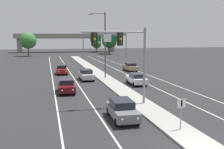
% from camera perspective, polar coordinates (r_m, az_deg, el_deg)
% --- Properties ---
extents(ground_plane, '(260.00, 260.00, 0.00)m').
position_cam_1_polar(ground_plane, '(17.20, 18.72, -14.63)').
color(ground_plane, '#28282B').
extents(median_island, '(2.40, 110.00, 0.15)m').
position_cam_1_polar(median_island, '(33.11, 1.77, -3.09)').
color(median_island, '#9E9B93').
rests_on(median_island, ground).
extents(lane_stripe_oncoming_center, '(0.14, 100.00, 0.01)m').
position_cam_1_polar(lane_stripe_oncoming_center, '(39.03, -7.69, -1.54)').
color(lane_stripe_oncoming_center, silver).
rests_on(lane_stripe_oncoming_center, ground).
extents(lane_stripe_receding_center, '(0.14, 100.00, 0.01)m').
position_cam_1_polar(lane_stripe_receding_center, '(41.09, 5.45, -1.01)').
color(lane_stripe_receding_center, silver).
rests_on(lane_stripe_receding_center, ground).
extents(edge_stripe_left, '(0.14, 100.00, 0.01)m').
position_cam_1_polar(edge_stripe_left, '(38.83, -12.54, -1.71)').
color(edge_stripe_left, silver).
rests_on(edge_stripe_left, ground).
extents(edge_stripe_right, '(0.14, 100.00, 0.01)m').
position_cam_1_polar(edge_stripe_right, '(42.29, 9.68, -0.83)').
color(edge_stripe_right, silver).
rests_on(edge_stripe_right, ground).
extents(overhead_signal_mast, '(6.12, 0.44, 7.20)m').
position_cam_1_polar(overhead_signal_mast, '(24.68, 2.87, 5.24)').
color(overhead_signal_mast, gray).
rests_on(overhead_signal_mast, median_island).
extents(median_sign_post, '(0.60, 0.10, 2.20)m').
position_cam_1_polar(median_sign_post, '(19.01, 14.64, -7.21)').
color(median_sign_post, gray).
rests_on(median_sign_post, median_island).
extents(street_lamp_median, '(2.58, 0.28, 10.00)m').
position_cam_1_polar(street_lamp_median, '(40.93, -1.79, 7.13)').
color(street_lamp_median, '#4C4C51').
rests_on(street_lamp_median, median_island).
extents(car_oncoming_grey, '(1.91, 4.51, 1.58)m').
position_cam_1_polar(car_oncoming_grey, '(21.19, 2.18, -7.50)').
color(car_oncoming_grey, slate).
rests_on(car_oncoming_grey, ground).
extents(car_oncoming_darkred, '(1.85, 4.48, 1.58)m').
position_cam_1_polar(car_oncoming_darkred, '(31.64, -9.80, -2.36)').
color(car_oncoming_darkred, '#5B0F14').
rests_on(car_oncoming_darkred, ground).
extents(car_oncoming_silver, '(1.89, 4.50, 1.58)m').
position_cam_1_polar(car_oncoming_silver, '(40.28, -5.52, -0.02)').
color(car_oncoming_silver, '#B7B7BC').
rests_on(car_oncoming_silver, ground).
extents(car_oncoming_red, '(1.82, 4.47, 1.58)m').
position_cam_1_polar(car_oncoming_red, '(47.28, -10.75, 1.09)').
color(car_oncoming_red, maroon).
rests_on(car_oncoming_red, ground).
extents(car_receding_white, '(1.85, 4.48, 1.58)m').
position_cam_1_polar(car_receding_white, '(36.38, 5.28, -0.90)').
color(car_receding_white, silver).
rests_on(car_receding_white, ground).
extents(car_receding_tan, '(1.86, 4.49, 1.58)m').
position_cam_1_polar(car_receding_tan, '(50.73, 3.97, 1.69)').
color(car_receding_tan, tan).
rests_on(car_receding_tan, ground).
extents(highway_sign_gantry, '(13.28, 0.42, 7.50)m').
position_cam_1_polar(highway_sign_gantry, '(79.06, -1.50, 7.91)').
color(highway_sign_gantry, gray).
rests_on(highway_sign_gantry, ground).
extents(overpass_bridge, '(42.40, 6.40, 7.65)m').
position_cam_1_polar(overpass_bridge, '(113.57, -9.54, 7.69)').
color(overpass_bridge, gray).
rests_on(overpass_bridge, ground).
extents(tree_far_left_c, '(5.44, 5.44, 7.86)m').
position_cam_1_polar(tree_far_left_c, '(92.54, -17.58, 6.94)').
color(tree_far_left_c, '#4C3823').
rests_on(tree_far_left_c, ground).
extents(tree_far_right_c, '(5.01, 5.01, 7.25)m').
position_cam_1_polar(tree_far_right_c, '(104.09, -0.80, 7.19)').
color(tree_far_right_c, '#4C3823').
rests_on(tree_far_right_c, ground).
extents(tree_far_right_b, '(3.74, 3.74, 5.42)m').
position_cam_1_polar(tree_far_right_b, '(108.27, -3.33, 6.58)').
color(tree_far_right_b, '#4C3823').
rests_on(tree_far_right_b, ground).
extents(tree_far_right_a, '(5.11, 5.11, 7.39)m').
position_cam_1_polar(tree_far_right_a, '(96.59, -0.49, 7.17)').
color(tree_far_right_a, '#4C3823').
rests_on(tree_far_right_a, ground).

